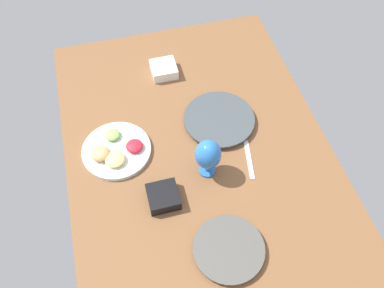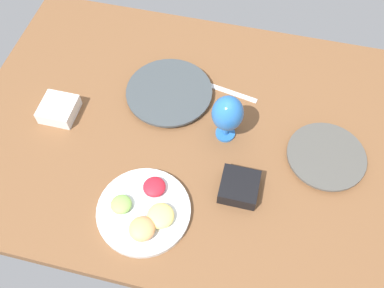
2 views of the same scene
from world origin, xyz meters
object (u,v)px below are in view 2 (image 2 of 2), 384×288
(fruit_platter, at_px, (145,211))
(square_bowl_white, at_px, (59,109))
(dinner_plate_left, at_px, (169,93))
(dinner_plate_right, at_px, (326,157))
(square_bowl_black, at_px, (239,186))
(hurricane_glass_blue, at_px, (228,114))

(fruit_platter, height_order, square_bowl_white, fruit_platter)
(dinner_plate_left, height_order, fruit_platter, fruit_platter)
(dinner_plate_right, relative_size, square_bowl_black, 2.19)
(dinner_plate_right, distance_m, fruit_platter, 0.58)
(dinner_plate_left, bearing_deg, fruit_platter, -83.99)
(fruit_platter, relative_size, square_bowl_black, 2.44)
(square_bowl_black, bearing_deg, square_bowl_white, 167.38)
(dinner_plate_right, height_order, square_bowl_white, square_bowl_white)
(dinner_plate_left, relative_size, dinner_plate_right, 1.20)
(dinner_plate_right, xyz_separation_m, hurricane_glass_blue, (-0.32, 0.02, 0.10))
(fruit_platter, xyz_separation_m, square_bowl_black, (0.25, 0.14, 0.01))
(dinner_plate_left, xyz_separation_m, hurricane_glass_blue, (0.22, -0.11, 0.10))
(dinner_plate_left, distance_m, square_bowl_white, 0.37)
(hurricane_glass_blue, distance_m, square_bowl_black, 0.22)
(fruit_platter, height_order, square_bowl_black, fruit_platter)
(dinner_plate_left, distance_m, square_bowl_black, 0.42)
(dinner_plate_right, height_order, square_bowl_black, square_bowl_black)
(fruit_platter, xyz_separation_m, square_bowl_white, (-0.38, 0.28, 0.01))
(dinner_plate_right, bearing_deg, square_bowl_black, -144.90)
(fruit_platter, height_order, hurricane_glass_blue, hurricane_glass_blue)
(dinner_plate_left, height_order, square_bowl_white, square_bowl_white)
(dinner_plate_left, distance_m, fruit_platter, 0.44)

